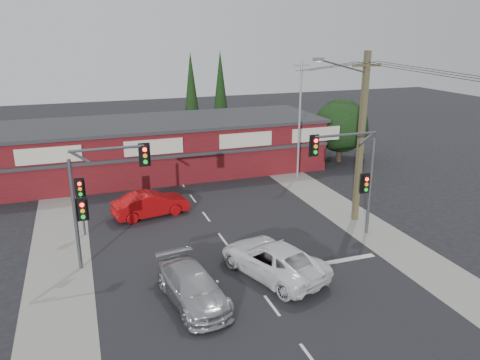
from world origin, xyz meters
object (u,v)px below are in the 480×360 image
object	(u,v)px
red_sedan	(151,204)
utility_pole	(360,133)
white_suv	(273,259)
shop_building	(159,147)
silver_suv	(193,287)

from	to	relation	value
red_sedan	utility_pole	size ratio (longest dim) A/B	0.47
white_suv	shop_building	distance (m)	18.74
shop_building	red_sedan	bearing A→B (deg)	-103.26
white_suv	silver_suv	world-z (taller)	white_suv
utility_pole	white_suv	bearing A→B (deg)	-147.83
silver_suv	red_sedan	distance (m)	10.36
white_suv	utility_pole	xyz separation A→B (m)	(7.29, 4.58, 4.61)
white_suv	red_sedan	world-z (taller)	white_suv
red_sedan	shop_building	distance (m)	9.65
red_sedan	utility_pole	bearing A→B (deg)	-122.72
white_suv	utility_pole	bearing A→B (deg)	-167.74
silver_suv	utility_pole	distance (m)	13.57
white_suv	silver_suv	bearing A→B (deg)	-5.38
red_sedan	shop_building	bearing A→B (deg)	-23.82
silver_suv	utility_pole	bearing A→B (deg)	18.58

